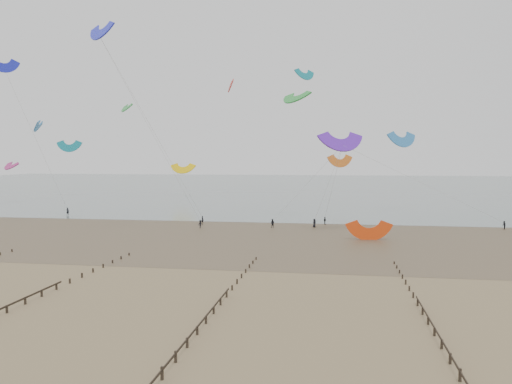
% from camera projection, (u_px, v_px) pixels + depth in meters
% --- Properties ---
extents(ground, '(500.00, 500.00, 0.00)m').
position_uv_depth(ground, '(204.00, 280.00, 55.67)').
color(ground, brown).
rests_on(ground, ground).
extents(sea_and_shore, '(500.00, 665.00, 0.03)m').
position_uv_depth(sea_and_shore, '(231.00, 233.00, 90.21)').
color(sea_and_shore, '#475654').
rests_on(sea_and_shore, ground).
extents(groynes, '(72.16, 50.16, 1.00)m').
position_uv_depth(groynes, '(189.00, 339.00, 36.25)').
color(groynes, black).
rests_on(groynes, ground).
extents(kitesurfer_lead, '(0.70, 0.65, 1.60)m').
position_uv_depth(kitesurfer_lead, '(203.00, 220.00, 103.67)').
color(kitesurfer_lead, black).
rests_on(kitesurfer_lead, ground).
extents(kitesurfers, '(121.78, 17.48, 1.83)m').
position_uv_depth(kitesurfers, '(362.00, 222.00, 99.98)').
color(kitesurfers, black).
rests_on(kitesurfers, ground).
extents(grounded_kite, '(6.80, 5.49, 3.54)m').
position_uv_depth(grounded_kite, '(369.00, 240.00, 83.00)').
color(grounded_kite, '#E8400E').
rests_on(grounded_kite, ground).
extents(kites_airborne, '(249.23, 107.38, 36.20)m').
position_uv_depth(kites_airborne, '(239.00, 129.00, 141.81)').
color(kites_airborne, '#EC458D').
rests_on(kites_airborne, ground).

